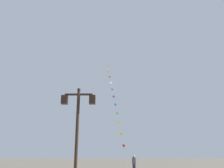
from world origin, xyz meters
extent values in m
cylinder|color=black|center=(-2.28, 7.69, 2.29)|extent=(0.14, 0.14, 4.58)
sphere|color=black|center=(-2.28, 7.69, 4.66)|extent=(0.16, 0.16, 0.16)
cube|color=black|center=(-2.28, 7.69, 4.43)|extent=(1.28, 0.08, 0.08)
cube|color=black|center=(-2.92, 7.69, 4.18)|extent=(0.28, 0.28, 0.40)
cube|color=beige|center=(-2.92, 7.69, 4.18)|extent=(0.19, 0.19, 0.30)
cube|color=black|center=(-1.64, 7.69, 4.18)|extent=(0.28, 0.28, 0.40)
cube|color=beige|center=(-1.64, 7.69, 4.18)|extent=(0.19, 0.19, 0.30)
cylinder|color=silver|center=(0.51, 22.15, 1.42)|extent=(0.43, 2.06, 2.50)
cylinder|color=silver|center=(0.20, 23.74, 3.36)|extent=(0.25, 1.15, 1.40)
cylinder|color=silver|center=(-0.03, 24.87, 4.75)|extent=(0.25, 1.15, 1.40)
cylinder|color=silver|center=(-0.26, 26.00, 6.13)|extent=(0.25, 1.15, 1.40)
cylinder|color=silver|center=(-0.48, 27.14, 7.52)|extent=(0.25, 1.15, 1.40)
cylinder|color=silver|center=(-0.71, 28.27, 8.90)|extent=(0.25, 1.15, 1.40)
cylinder|color=silver|center=(-0.93, 29.41, 10.29)|extent=(0.25, 1.15, 1.40)
cylinder|color=silver|center=(-1.16, 30.54, 11.67)|extent=(0.25, 1.15, 1.40)
cylinder|color=silver|center=(-1.38, 31.68, 13.05)|extent=(0.25, 1.15, 1.40)
cylinder|color=silver|center=(-1.61, 32.81, 14.44)|extent=(0.25, 1.15, 1.40)
cylinder|color=silver|center=(-1.83, 33.95, 15.82)|extent=(0.25, 1.15, 1.40)
cube|color=red|center=(0.31, 23.17, 2.67)|extent=(0.38, 0.01, 0.38)
cylinder|color=red|center=(0.31, 23.17, 2.39)|extent=(0.02, 0.03, 0.26)
cube|color=orange|center=(0.08, 24.30, 4.05)|extent=(0.37, 0.10, 0.38)
cylinder|color=orange|center=(0.08, 24.30, 3.77)|extent=(0.03, 0.05, 0.28)
cube|color=yellow|center=(-0.14, 25.44, 5.44)|extent=(0.38, 0.07, 0.38)
cylinder|color=yellow|center=(-0.14, 25.44, 5.19)|extent=(0.02, 0.04, 0.21)
cube|color=green|center=(-0.37, 26.57, 6.82)|extent=(0.37, 0.11, 0.38)
cylinder|color=green|center=(-0.37, 26.57, 6.57)|extent=(0.02, 0.03, 0.22)
cube|color=blue|center=(-0.59, 27.71, 8.21)|extent=(0.37, 0.08, 0.38)
cylinder|color=blue|center=(-0.59, 27.71, 7.94)|extent=(0.02, 0.02, 0.24)
cube|color=purple|center=(-0.82, 28.84, 9.59)|extent=(0.38, 0.03, 0.38)
cylinder|color=purple|center=(-0.82, 28.84, 9.33)|extent=(0.02, 0.02, 0.22)
cube|color=pink|center=(-1.04, 29.98, 10.98)|extent=(0.38, 0.02, 0.38)
cylinder|color=pink|center=(-1.04, 29.98, 10.73)|extent=(0.02, 0.04, 0.19)
cube|color=white|center=(-1.27, 31.11, 12.36)|extent=(0.35, 0.17, 0.38)
cylinder|color=white|center=(-1.27, 31.11, 12.11)|extent=(0.02, 0.03, 0.22)
cube|color=red|center=(-1.49, 32.24, 13.75)|extent=(0.37, 0.08, 0.38)
cylinder|color=red|center=(-1.49, 32.24, 13.47)|extent=(0.02, 0.04, 0.25)
cube|color=orange|center=(-1.72, 33.38, 15.13)|extent=(0.37, 0.11, 0.38)
cylinder|color=orange|center=(-1.72, 33.38, 14.88)|extent=(0.03, 0.04, 0.20)
cube|color=yellow|center=(-1.94, 34.51, 16.52)|extent=(0.38, 0.07, 0.38)
cylinder|color=yellow|center=(-1.94, 34.51, 16.28)|extent=(0.02, 0.02, 0.19)
cube|color=#3F3F47|center=(1.11, 19.82, 1.18)|extent=(0.31, 0.42, 0.60)
sphere|color=tan|center=(1.11, 19.82, 1.60)|extent=(0.22, 0.22, 0.22)
cylinder|color=#3F3F47|center=(1.07, 20.04, 1.35)|extent=(0.17, 0.40, 0.50)
camera|label=1|loc=(-0.58, -2.46, 1.80)|focal=36.46mm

